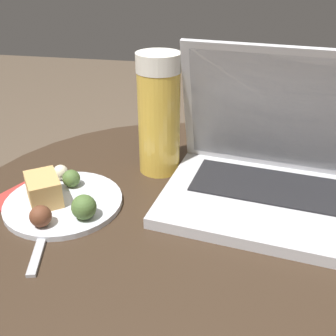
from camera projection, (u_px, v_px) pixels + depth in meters
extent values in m
cylinder|color=#9E9EA3|center=(182.00, 330.00, 0.72)|extent=(0.09, 0.09, 0.48)
cylinder|color=#38281C|center=(184.00, 221.00, 0.61)|extent=(0.75, 0.75, 0.02)
cube|color=#B7332D|center=(49.00, 202.00, 0.63)|extent=(0.20, 0.17, 0.00)
cube|color=silver|center=(274.00, 204.00, 0.61)|extent=(0.38, 0.27, 0.02)
cube|color=black|center=(277.00, 187.00, 0.64)|extent=(0.28, 0.15, 0.00)
cube|color=silver|center=(289.00, 114.00, 0.63)|extent=(0.35, 0.12, 0.22)
cube|color=#19234C|center=(289.00, 115.00, 0.62)|extent=(0.33, 0.10, 0.20)
cylinder|color=gold|center=(159.00, 123.00, 0.69)|extent=(0.07, 0.07, 0.18)
cylinder|color=white|center=(158.00, 62.00, 0.64)|extent=(0.08, 0.08, 0.03)
cylinder|color=silver|center=(64.00, 202.00, 0.63)|extent=(0.19, 0.19, 0.01)
cube|color=tan|center=(44.00, 189.00, 0.61)|extent=(0.08, 0.08, 0.04)
sphere|color=beige|center=(61.00, 172.00, 0.68)|extent=(0.03, 0.03, 0.03)
sphere|color=#4C6B33|center=(84.00, 207.00, 0.57)|extent=(0.04, 0.04, 0.04)
sphere|color=#4C6B33|center=(71.00, 178.00, 0.65)|extent=(0.03, 0.03, 0.03)
sphere|color=brown|center=(41.00, 216.00, 0.56)|extent=(0.03, 0.03, 0.03)
cube|color=#B2B2B7|center=(41.00, 242.00, 0.54)|extent=(0.05, 0.13, 0.00)
cube|color=#B2B2B7|center=(52.00, 205.00, 0.62)|extent=(0.04, 0.06, 0.00)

